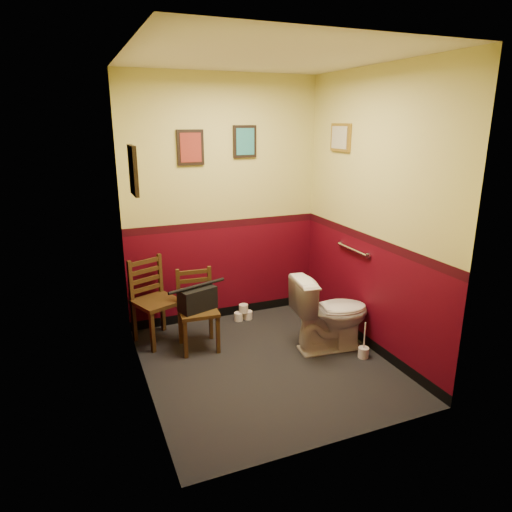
{
  "coord_description": "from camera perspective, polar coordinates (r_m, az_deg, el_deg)",
  "views": [
    {
      "loc": [
        -1.55,
        -3.53,
        2.22
      ],
      "look_at": [
        0.0,
        0.25,
        1.0
      ],
      "focal_mm": 32.0,
      "sensor_mm": 36.0,
      "label": 1
    }
  ],
  "objects": [
    {
      "name": "wall_back",
      "position": [
        5.06,
        -4.11,
        6.66
      ],
      "size": [
        2.2,
        0.0,
        2.7
      ],
      "primitive_type": "cube",
      "rotation": [
        1.57,
        0.0,
        0.0
      ],
      "color": "#4B0511",
      "rests_on": "ground"
    },
    {
      "name": "framed_print_back_a",
      "position": [
        4.87,
        -8.2,
        13.28
      ],
      "size": [
        0.28,
        0.04,
        0.36
      ],
      "color": "black",
      "rests_on": "wall_back"
    },
    {
      "name": "chair_left",
      "position": [
        4.83,
        -12.58,
        -5.46
      ],
      "size": [
        0.53,
        0.53,
        0.87
      ],
      "rotation": [
        0.0,
        0.0,
        0.39
      ],
      "color": "#452F14",
      "rests_on": "floor"
    },
    {
      "name": "framed_print_back_b",
      "position": [
        5.05,
        -1.41,
        14.11
      ],
      "size": [
        0.26,
        0.04,
        0.34
      ],
      "color": "black",
      "rests_on": "wall_back"
    },
    {
      "name": "chair_right",
      "position": [
        4.62,
        -7.35,
        -6.68
      ],
      "size": [
        0.4,
        0.4,
        0.8
      ],
      "rotation": [
        0.0,
        0.0,
        -0.07
      ],
      "color": "#452F14",
      "rests_on": "floor"
    },
    {
      "name": "grab_bar",
      "position": [
        4.77,
        11.97,
        0.81
      ],
      "size": [
        0.05,
        0.56,
        0.06
      ],
      "color": "silver",
      "rests_on": "wall_right"
    },
    {
      "name": "toilet_brush",
      "position": [
        4.65,
        13.28,
        -11.56
      ],
      "size": [
        0.1,
        0.1,
        0.37
      ],
      "color": "silver",
      "rests_on": "floor"
    },
    {
      "name": "floor",
      "position": [
        4.45,
        1.25,
        -13.31
      ],
      "size": [
        2.2,
        2.4,
        0.0
      ],
      "primitive_type": "cube",
      "color": "black",
      "rests_on": "ground"
    },
    {
      "name": "ceiling",
      "position": [
        3.89,
        1.52,
        23.71
      ],
      "size": [
        2.2,
        2.4,
        0.0
      ],
      "primitive_type": "cube",
      "rotation": [
        3.14,
        0.0,
        0.0
      ],
      "color": "silver",
      "rests_on": "ground"
    },
    {
      "name": "tp_stack",
      "position": [
        5.31,
        -1.59,
        -7.17
      ],
      "size": [
        0.22,
        0.11,
        0.19
      ],
      "color": "silver",
      "rests_on": "floor"
    },
    {
      "name": "handbag",
      "position": [
        4.54,
        -7.33,
        -5.32
      ],
      "size": [
        0.4,
        0.28,
        0.26
      ],
      "rotation": [
        0.0,
        0.0,
        0.31
      ],
      "color": "black",
      "rests_on": "chair_right"
    },
    {
      "name": "toilet",
      "position": [
        4.62,
        9.31,
        -7.08
      ],
      "size": [
        0.82,
        0.52,
        0.76
      ],
      "primitive_type": "imported",
      "rotation": [
        0.0,
        0.0,
        1.46
      ],
      "color": "white",
      "rests_on": "floor"
    },
    {
      "name": "framed_print_left",
      "position": [
        3.68,
        -15.08,
        10.3
      ],
      "size": [
        0.04,
        0.3,
        0.38
      ],
      "color": "black",
      "rests_on": "wall_left"
    },
    {
      "name": "framed_print_right",
      "position": [
        4.9,
        10.52,
        14.36
      ],
      "size": [
        0.04,
        0.34,
        0.28
      ],
      "color": "olive",
      "rests_on": "wall_right"
    },
    {
      "name": "wall_front",
      "position": [
        2.93,
        10.79,
        -0.94
      ],
      "size": [
        2.2,
        0.0,
        2.7
      ],
      "primitive_type": "cube",
      "rotation": [
        -1.57,
        0.0,
        0.0
      ],
      "color": "#4B0511",
      "rests_on": "ground"
    },
    {
      "name": "wall_right",
      "position": [
        4.5,
        14.37,
        4.95
      ],
      "size": [
        0.0,
        2.4,
        2.7
      ],
      "primitive_type": "cube",
      "rotation": [
        1.57,
        0.0,
        -1.57
      ],
      "color": "#4B0511",
      "rests_on": "ground"
    },
    {
      "name": "wall_left",
      "position": [
        3.67,
        -14.6,
        2.35
      ],
      "size": [
        0.0,
        2.4,
        2.7
      ],
      "primitive_type": "cube",
      "rotation": [
        1.57,
        0.0,
        1.57
      ],
      "color": "#4B0511",
      "rests_on": "ground"
    }
  ]
}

